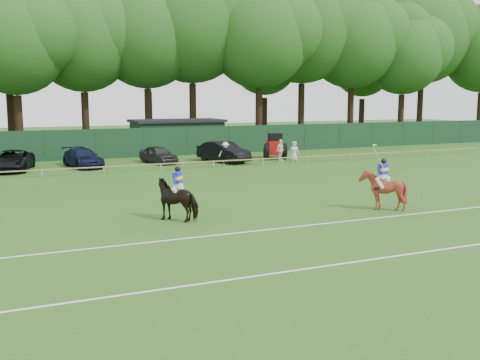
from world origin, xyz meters
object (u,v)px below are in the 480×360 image
tractor (275,147)px  suv_black (12,161)px  spectator_mid (280,150)px  utility_shed (177,136)px  sedan_navy (83,158)px  hatch_grey (158,154)px  horse_dark (178,199)px  horse_chestnut (383,190)px  spectator_right (294,151)px  polo_ball (418,196)px  spectator_left (226,153)px  estate_black (223,152)px

tractor → suv_black: bearing=-162.1°
spectator_mid → utility_shed: size_ratio=0.21×
sedan_navy → hatch_grey: 5.77m
horse_dark → horse_chestnut: 9.44m
horse_dark → sedan_navy: (-1.04, 19.85, -0.19)m
suv_black → spectator_right: 21.22m
hatch_grey → polo_ball: (8.45, -19.79, -0.64)m
sedan_navy → spectator_left: 10.70m
polo_ball → tractor: size_ratio=0.03×
hatch_grey → tractor: tractor is taller
horse_chestnut → spectator_right: bearing=-115.8°
spectator_right → tractor: 2.37m
hatch_grey → spectator_left: 5.26m
suv_black → hatch_grey: (10.64, 0.27, -0.04)m
horse_dark → spectator_left: horse_dark is taller
horse_chestnut → estate_black: horse_chestnut is taller
spectator_mid → polo_ball: bearing=-123.2°
spectator_left → horse_chestnut: bearing=-86.4°
spectator_right → horse_dark: bearing=-113.1°
estate_black → tractor: (4.84, 0.50, 0.20)m
horse_chestnut → tractor: size_ratio=0.63×
polo_ball → hatch_grey: bearing=113.1°
estate_black → tractor: bearing=-11.8°
hatch_grey → spectator_left: (4.68, -2.40, 0.16)m
spectator_mid → spectator_right: size_ratio=1.10×
suv_black → hatch_grey: size_ratio=1.30×
estate_black → spectator_left: size_ratio=2.94×
estate_black → spectator_right: 5.72m
spectator_right → utility_shed: (-6.38, 10.91, 0.73)m
estate_black → spectator_mid: bearing=-36.9°
hatch_grey → polo_ball: hatch_grey is taller
spectator_right → tractor: size_ratio=0.55×
polo_ball → spectator_left: bearing=102.2°
horse_dark → utility_shed: utility_shed is taller
horse_chestnut → spectator_right: 19.62m
tractor → spectator_right: bearing=-56.1°
suv_black → tractor: tractor is taller
estate_black → utility_shed: 9.20m
spectator_mid → spectator_right: spectator_mid is taller
suv_black → polo_ball: 27.31m
horse_dark → estate_black: horse_dark is taller
spectator_mid → polo_ball: (-0.83, -16.98, -0.84)m
estate_black → spectator_right: (5.43, -1.79, -0.01)m
sedan_navy → spectator_left: size_ratio=2.83×
horse_dark → polo_ball: 13.21m
tractor → polo_ball: bearing=-74.7°
polo_ball → spectator_right: bearing=83.4°
spectator_mid → polo_ball: size_ratio=19.70×
estate_black → polo_ball: size_ratio=55.00×
horse_dark → spectator_mid: 22.17m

